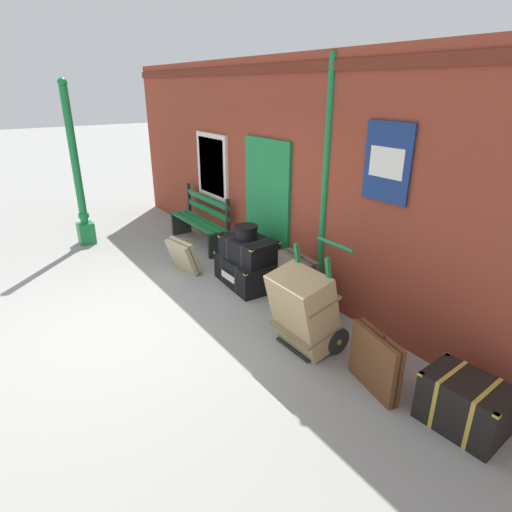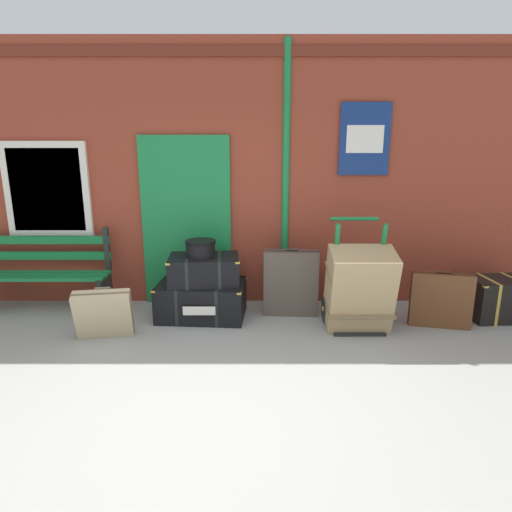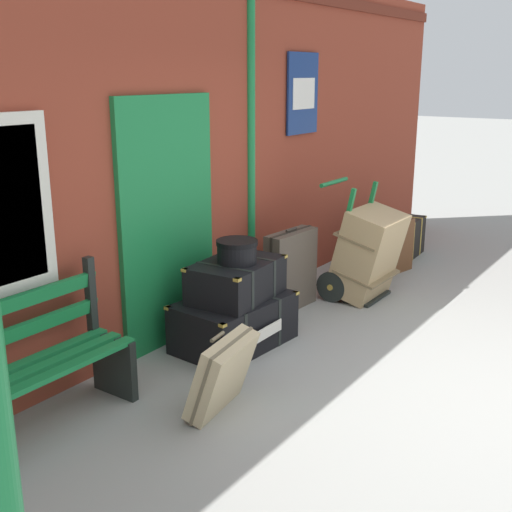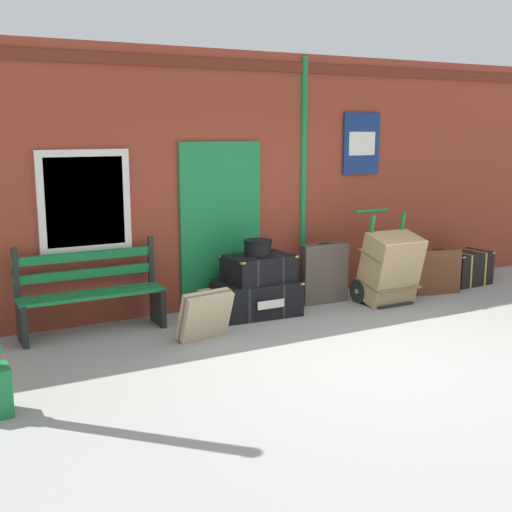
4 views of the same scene
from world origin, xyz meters
name	(u,v)px [view 2 (image 2 of 4)]	position (x,y,z in m)	size (l,w,h in m)	color
ground_plane	(194,411)	(0.00, 0.00, 0.00)	(60.00, 60.00, 0.00)	gray
brick_facade	(215,177)	(-0.02, 2.60, 1.60)	(10.40, 0.35, 3.20)	brown
platform_bench	(41,275)	(-2.13, 2.16, 0.44)	(1.60, 0.43, 1.01)	#197A3D
steamer_trunk_base	(200,300)	(-0.17, 1.91, 0.21)	(1.05, 0.72, 0.43)	black
steamer_trunk_middle	(203,270)	(-0.13, 1.92, 0.58)	(0.85, 0.61, 0.33)	black
round_hatbox	(199,248)	(-0.16, 1.89, 0.85)	(0.34, 0.34, 0.20)	black
porters_trolley	(353,302)	(1.58, 1.68, 0.27)	(0.71, 0.60, 1.20)	black
large_brown_trunk	(358,289)	(1.58, 1.51, 0.48)	(0.70, 0.64, 0.96)	tan
suitcase_beige	(289,283)	(0.88, 2.00, 0.39)	(0.66, 0.23, 0.82)	#51473D
suitcase_umber	(102,314)	(-1.12, 1.31, 0.28)	(0.62, 0.40, 0.56)	tan
suitcase_tan	(439,300)	(2.53, 1.63, 0.31)	(0.67, 0.26, 0.66)	brown
corner_trunk	(497,298)	(3.31, 1.88, 0.24)	(0.72, 0.54, 0.49)	black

